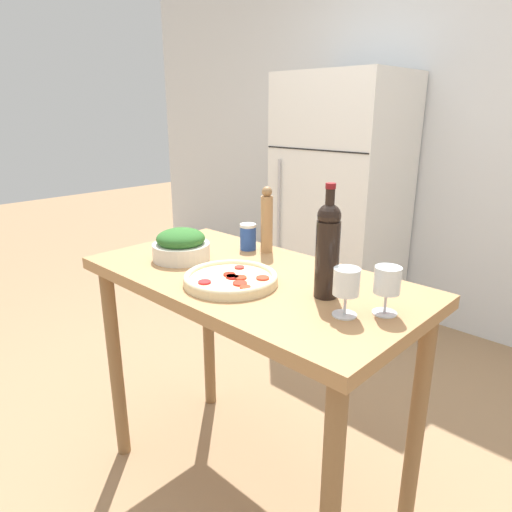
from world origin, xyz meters
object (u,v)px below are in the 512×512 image
(wine_glass_near, at_px, (346,284))
(salt_canister, at_px, (248,237))
(wine_bottle, at_px, (328,248))
(pepper_mill, at_px, (267,221))
(refrigerator, at_px, (340,201))
(homemade_pizza, at_px, (231,279))
(salad_bowl, at_px, (181,245))
(wine_glass_far, at_px, (387,282))

(wine_glass_near, xyz_separation_m, salt_canister, (-0.64, 0.26, -0.04))
(wine_bottle, xyz_separation_m, pepper_mill, (-0.44, 0.22, -0.03))
(refrigerator, bearing_deg, salt_canister, -70.78)
(refrigerator, height_order, homemade_pizza, refrigerator)
(wine_bottle, distance_m, homemade_pizza, 0.35)
(wine_glass_near, xyz_separation_m, pepper_mill, (-0.56, 0.29, 0.04))
(salad_bowl, relative_size, salt_canister, 2.03)
(refrigerator, height_order, salt_canister, refrigerator)
(pepper_mill, height_order, homemade_pizza, pepper_mill)
(pepper_mill, bearing_deg, wine_bottle, -25.96)
(wine_bottle, bearing_deg, wine_glass_near, -32.51)
(pepper_mill, relative_size, homemade_pizza, 0.85)
(wine_glass_far, bearing_deg, pepper_mill, 162.32)
(wine_bottle, bearing_deg, homemade_pizza, -156.11)
(salad_bowl, bearing_deg, salt_canister, 70.89)
(wine_glass_near, distance_m, pepper_mill, 0.64)
(pepper_mill, xyz_separation_m, salt_canister, (-0.08, -0.03, -0.08))
(wine_bottle, relative_size, salt_canister, 3.27)
(wine_glass_near, height_order, homemade_pizza, wine_glass_near)
(homemade_pizza, bearing_deg, salt_canister, 126.30)
(refrigerator, relative_size, homemade_pizza, 5.47)
(pepper_mill, relative_size, salt_canister, 2.48)
(wine_bottle, xyz_separation_m, salt_canister, (-0.52, 0.19, -0.10))
(homemade_pizza, bearing_deg, wine_bottle, 23.89)
(refrigerator, xyz_separation_m, wine_bottle, (1.02, -1.62, 0.22))
(wine_glass_near, bearing_deg, refrigerator, 123.93)
(wine_glass_near, bearing_deg, wine_bottle, 147.49)
(wine_glass_far, distance_m, homemade_pizza, 0.51)
(refrigerator, bearing_deg, salad_bowl, -76.60)
(wine_glass_near, xyz_separation_m, wine_glass_far, (0.08, 0.09, 0.00))
(refrigerator, xyz_separation_m, wine_glass_near, (1.14, -1.70, 0.16))
(wine_glass_far, height_order, homemade_pizza, wine_glass_far)
(salt_canister, bearing_deg, refrigerator, 109.22)
(wine_glass_far, bearing_deg, wine_bottle, -176.36)
(refrigerator, relative_size, wine_glass_near, 12.26)
(wine_glass_far, relative_size, salad_bowl, 0.64)
(homemade_pizza, relative_size, salt_canister, 2.91)
(salad_bowl, bearing_deg, wine_bottle, 7.53)
(refrigerator, xyz_separation_m, salt_canister, (0.50, -1.43, 0.12))
(wine_bottle, height_order, pepper_mill, wine_bottle)
(wine_glass_far, relative_size, homemade_pizza, 0.45)
(salad_bowl, xyz_separation_m, homemade_pizza, (0.33, -0.05, -0.04))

